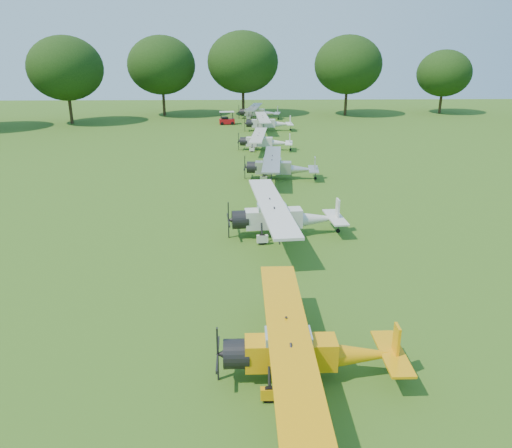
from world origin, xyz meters
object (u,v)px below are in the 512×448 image
Objects in this scene: aircraft_2 at (305,348)px; aircraft_5 at (263,140)px; aircraft_4 at (279,166)px; aircraft_6 at (267,122)px; aircraft_3 at (282,215)px; golf_cart at (227,120)px; aircraft_7 at (258,111)px.

aircraft_5 is (0.24, 39.15, -0.11)m from aircraft_2.
aircraft_4 is 24.86m from aircraft_6.
aircraft_3 is 1.10× the size of aircraft_6.
aircraft_2 is at bearing -87.39° from aircraft_4.
aircraft_6 is (0.21, 24.86, 0.01)m from aircraft_4.
aircraft_6 is 4.56× the size of golf_cart.
aircraft_3 reaches higher than aircraft_7.
aircraft_2 is at bearing -96.54° from aircraft_3.
aircraft_7 is (0.13, 23.74, 0.09)m from aircraft_5.
aircraft_7 is 4.57× the size of golf_cart.
aircraft_7 is at bearing 95.84° from aircraft_4.
aircraft_2 is 1.01× the size of aircraft_6.
aircraft_7 reaches higher than aircraft_4.
aircraft_3 is 44.12m from golf_cart.
aircraft_3 reaches higher than aircraft_5.
aircraft_7 is (0.37, 62.90, -0.02)m from aircraft_2.
aircraft_6 reaches higher than golf_cart.
aircraft_2 reaches higher than golf_cart.
aircraft_2 is 26.94m from aircraft_4.
aircraft_4 reaches higher than golf_cart.
golf_cart is (-5.27, 30.62, -0.56)m from aircraft_4.
aircraft_3 is 1.10× the size of aircraft_7.
aircraft_3 is at bearing -93.25° from aircraft_6.
aircraft_2 is at bearing -84.25° from aircraft_5.
aircraft_2 is 0.92× the size of aircraft_3.
aircraft_5 is 18.93m from golf_cart.
aircraft_7 is 7.09m from golf_cart.
golf_cart is at bearing 104.57° from aircraft_4.
aircraft_2 is at bearing -91.47° from golf_cart.
aircraft_7 reaches higher than aircraft_5.
aircraft_6 is (1.24, 51.78, -0.02)m from aircraft_2.
aircraft_4 is 35.99m from aircraft_7.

